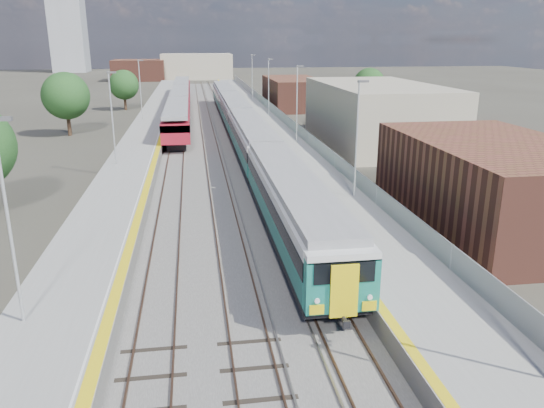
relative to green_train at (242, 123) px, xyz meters
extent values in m
plane|color=#47443A|center=(-1.50, 3.03, -2.25)|extent=(320.00, 320.00, 0.00)
cube|color=#565451|center=(-3.75, 5.53, -2.22)|extent=(10.50, 155.00, 0.06)
cube|color=#4C3323|center=(-0.72, 8.03, -2.14)|extent=(0.07, 160.00, 0.14)
cube|color=#4C3323|center=(0.72, 8.03, -2.14)|extent=(0.07, 160.00, 0.14)
cube|color=#4C3323|center=(-4.22, 8.03, -2.14)|extent=(0.07, 160.00, 0.14)
cube|color=#4C3323|center=(-2.78, 8.03, -2.14)|extent=(0.07, 160.00, 0.14)
cube|color=#4C3323|center=(-7.72, 8.03, -2.14)|extent=(0.07, 160.00, 0.14)
cube|color=#4C3323|center=(-6.28, 8.03, -2.14)|extent=(0.07, 160.00, 0.14)
cube|color=gray|center=(-1.05, 8.03, -2.15)|extent=(0.08, 160.00, 0.10)
cube|color=gray|center=(-2.45, 8.03, -2.15)|extent=(0.08, 160.00, 0.10)
cube|color=slate|center=(3.75, 5.53, -1.75)|extent=(4.70, 155.00, 1.00)
cube|color=gray|center=(3.75, 5.53, -1.24)|extent=(4.70, 155.00, 0.03)
cube|color=gold|center=(1.65, 5.53, -1.22)|extent=(0.40, 155.00, 0.01)
cube|color=gray|center=(5.95, 5.53, -0.65)|extent=(0.06, 155.00, 1.20)
cylinder|color=#9EA0A3|center=(5.10, -24.97, 2.52)|extent=(0.12, 0.12, 7.50)
cube|color=#4C4C4F|center=(5.35, -24.97, 6.17)|extent=(0.70, 0.18, 0.14)
cylinder|color=#9EA0A3|center=(5.10, -4.97, 2.52)|extent=(0.12, 0.12, 7.50)
cube|color=#4C4C4F|center=(5.35, -4.97, 6.17)|extent=(0.70, 0.18, 0.14)
cylinder|color=#9EA0A3|center=(5.10, 15.03, 2.52)|extent=(0.12, 0.12, 7.50)
cube|color=#4C4C4F|center=(5.35, 15.03, 6.17)|extent=(0.70, 0.18, 0.14)
cylinder|color=#9EA0A3|center=(5.10, 35.03, 2.52)|extent=(0.12, 0.12, 7.50)
cube|color=#4C4C4F|center=(5.35, 35.03, 6.17)|extent=(0.70, 0.18, 0.14)
cube|color=slate|center=(-10.55, 5.53, -1.75)|extent=(4.30, 155.00, 1.00)
cube|color=gray|center=(-10.55, 5.53, -1.24)|extent=(4.30, 155.00, 0.03)
cube|color=gold|center=(-8.65, 5.53, -1.22)|extent=(0.45, 155.00, 0.01)
cube|color=silver|center=(-9.00, 5.53, -1.22)|extent=(0.08, 155.00, 0.01)
cylinder|color=#9EA0A3|center=(-11.70, -38.97, 2.52)|extent=(0.12, 0.12, 7.50)
cube|color=#4C4C4F|center=(-11.45, -38.97, 6.17)|extent=(0.70, 0.18, 0.14)
cylinder|color=#9EA0A3|center=(-11.70, -12.97, 2.52)|extent=(0.12, 0.12, 7.50)
cube|color=#4C4C4F|center=(-11.45, -12.97, 6.17)|extent=(0.70, 0.18, 0.14)
cylinder|color=#9EA0A3|center=(-11.70, 13.03, 2.52)|extent=(0.12, 0.12, 7.50)
cube|color=#4C4C4F|center=(-11.45, 13.03, 6.17)|extent=(0.70, 0.18, 0.14)
cube|color=brown|center=(12.50, -28.97, 0.35)|extent=(9.00, 16.00, 5.20)
cube|color=#A49A83|center=(14.50, -1.97, 0.95)|extent=(11.00, 22.00, 6.40)
cube|color=brown|center=(11.50, 31.03, 0.15)|extent=(8.00, 18.00, 4.80)
cube|color=#A49A83|center=(-3.50, 103.03, 1.25)|extent=(20.00, 14.00, 7.00)
cube|color=brown|center=(-19.50, 98.03, 0.55)|extent=(14.00, 12.00, 5.60)
cube|color=gray|center=(-46.50, 143.03, 17.75)|extent=(11.00, 11.00, 40.00)
cube|color=black|center=(0.00, -29.96, -1.36)|extent=(2.74, 19.62, 0.46)
cube|color=#13634D|center=(0.00, -29.96, -0.56)|extent=(2.84, 19.62, 1.15)
cube|color=black|center=(0.00, -29.96, 0.35)|extent=(2.90, 19.62, 0.78)
cube|color=silver|center=(0.00, -29.96, 0.97)|extent=(2.84, 19.62, 0.48)
cube|color=gray|center=(0.00, -29.96, 1.40)|extent=(2.52, 19.62, 0.40)
cube|color=black|center=(0.00, -9.84, -1.36)|extent=(2.74, 19.62, 0.46)
cube|color=#13634D|center=(0.00, -9.84, -0.56)|extent=(2.84, 19.62, 1.15)
cube|color=black|center=(0.00, -9.84, 0.35)|extent=(2.90, 19.62, 0.78)
cube|color=silver|center=(0.00, -9.84, 0.97)|extent=(2.84, 19.62, 0.48)
cube|color=gray|center=(0.00, -9.84, 1.40)|extent=(2.52, 19.62, 0.40)
cube|color=black|center=(0.00, 10.28, -1.36)|extent=(2.74, 19.62, 0.46)
cube|color=#13634D|center=(0.00, 10.28, -0.56)|extent=(2.84, 19.62, 1.15)
cube|color=black|center=(0.00, 10.28, 0.35)|extent=(2.90, 19.62, 0.78)
cube|color=silver|center=(0.00, 10.28, 0.97)|extent=(2.84, 19.62, 0.48)
cube|color=gray|center=(0.00, 10.28, 1.40)|extent=(2.52, 19.62, 0.40)
cube|color=black|center=(0.00, 30.40, -1.36)|extent=(2.74, 19.62, 0.46)
cube|color=#13634D|center=(0.00, 30.40, -0.56)|extent=(2.84, 19.62, 1.15)
cube|color=black|center=(0.00, 30.40, 0.35)|extent=(2.90, 19.62, 0.78)
cube|color=silver|center=(0.00, 30.40, 0.97)|extent=(2.84, 19.62, 0.48)
cube|color=gray|center=(0.00, 30.40, 1.40)|extent=(2.52, 19.62, 0.40)
cube|color=#13634D|center=(0.00, -40.02, -0.08)|extent=(2.82, 0.60, 2.11)
cube|color=black|center=(0.00, -40.34, 0.52)|extent=(2.31, 0.06, 0.80)
cube|color=yellow|center=(0.00, -40.40, -0.18)|extent=(1.06, 0.10, 2.11)
cube|color=black|center=(-7.00, 4.08, -1.77)|extent=(1.94, 16.50, 0.67)
cube|color=maroon|center=(-7.00, 4.08, -0.15)|extent=(2.86, 19.41, 2.04)
cube|color=black|center=(-7.00, 4.08, 0.36)|extent=(2.92, 19.41, 0.72)
cube|color=gray|center=(-7.00, 4.08, 1.38)|extent=(2.55, 19.41, 0.41)
cube|color=black|center=(-7.00, 23.99, -1.77)|extent=(1.94, 16.50, 0.67)
cube|color=maroon|center=(-7.00, 23.99, -0.15)|extent=(2.86, 19.41, 2.04)
cube|color=black|center=(-7.00, 23.99, 0.36)|extent=(2.92, 19.41, 0.72)
cube|color=gray|center=(-7.00, 23.99, 1.38)|extent=(2.55, 19.41, 0.41)
cube|color=black|center=(-7.00, 43.90, -1.77)|extent=(1.94, 16.50, 0.67)
cube|color=maroon|center=(-7.00, 43.90, -0.15)|extent=(2.86, 19.41, 2.04)
cube|color=black|center=(-7.00, 43.90, 0.36)|extent=(2.92, 19.41, 0.72)
cube|color=gray|center=(-7.00, 43.90, 1.38)|extent=(2.55, 19.41, 0.41)
cylinder|color=#382619|center=(-19.75, 7.90, -0.96)|extent=(0.44, 0.44, 2.58)
sphere|color=#1D3E17|center=(-19.75, 7.90, 2.41)|extent=(5.45, 5.45, 5.45)
cylinder|color=#382619|center=(-15.92, 31.46, -1.14)|extent=(0.44, 0.44, 2.22)
sphere|color=#1D3E17|center=(-15.92, 31.46, 1.77)|extent=(4.69, 4.69, 4.69)
cylinder|color=#382619|center=(22.33, 24.23, -1.07)|extent=(0.44, 0.44, 2.35)
sphere|color=#1D3E17|center=(22.33, 24.23, 2.00)|extent=(4.97, 4.97, 4.97)
camera|label=1|loc=(-5.22, -57.43, 8.65)|focal=35.00mm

